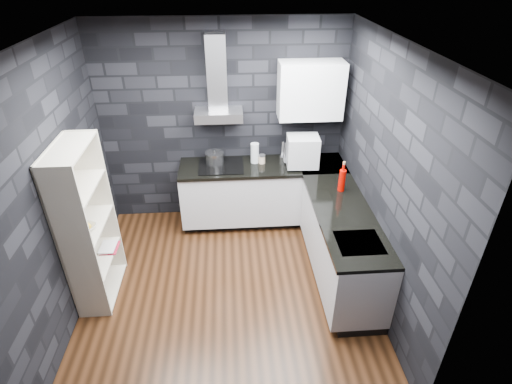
{
  "coord_description": "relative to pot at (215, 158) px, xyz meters",
  "views": [
    {
      "loc": [
        0.07,
        -3.39,
        3.35
      ],
      "look_at": [
        0.35,
        0.45,
        1.0
      ],
      "focal_mm": 28.0,
      "sensor_mm": 36.0,
      "label": 1
    }
  ],
  "objects": [
    {
      "name": "glass_vase",
      "position": [
        0.53,
        0.0,
        0.05
      ],
      "size": [
        0.14,
        0.14,
        0.27
      ],
      "primitive_type": "cylinder",
      "rotation": [
        0.0,
        0.0,
        -0.4
      ],
      "color": "silver",
      "rests_on": "counter_back_top"
    },
    {
      "name": "counter_right_cab",
      "position": [
        1.43,
        -1.28,
        -0.5
      ],
      "size": [
        0.6,
        1.8,
        0.76
      ],
      "primitive_type": "cube",
      "color": "silver",
      "rests_on": "ground"
    },
    {
      "name": "counter_corner_top",
      "position": [
        1.43,
        -0.08,
        -0.1
      ],
      "size": [
        0.62,
        0.62,
        0.04
      ],
      "primitive_type": "cube",
      "color": "black",
      "rests_on": "counter_right_cab"
    },
    {
      "name": "appliance_garage",
      "position": [
        1.14,
        -0.17,
        0.14
      ],
      "size": [
        0.41,
        0.33,
        0.4
      ],
      "primitive_type": "cube",
      "rotation": [
        0.0,
        0.0,
        -0.05
      ],
      "color": "silver",
      "rests_on": "counter_back_top"
    },
    {
      "name": "sink_rim",
      "position": [
        1.43,
        -1.78,
        -0.09
      ],
      "size": [
        0.44,
        0.4,
        0.01
      ],
      "primitive_type": "cube",
      "color": "#BDBCC1",
      "rests_on": "counter_right_top"
    },
    {
      "name": "counter_back_cab",
      "position": [
        0.63,
        -0.08,
        -0.5
      ],
      "size": [
        2.2,
        0.6,
        0.76
      ],
      "primitive_type": "cube",
      "color": "silver",
      "rests_on": "ground"
    },
    {
      "name": "counter_right_top",
      "position": [
        1.42,
        -1.28,
        -0.1
      ],
      "size": [
        0.62,
        1.8,
        0.04
      ],
      "primitive_type": "cube",
      "color": "black",
      "rests_on": "counter_right_cab"
    },
    {
      "name": "hood_chimney",
      "position": [
        0.08,
        0.12,
        1.09
      ],
      "size": [
        0.24,
        0.2,
        0.9
      ],
      "primitive_type": "cube",
      "color": "#BDBCC1",
      "rests_on": "hood_body"
    },
    {
      "name": "counter_back_top",
      "position": [
        0.63,
        -0.09,
        -0.1
      ],
      "size": [
        2.2,
        0.62,
        0.04
      ],
      "primitive_type": "cube",
      "color": "black",
      "rests_on": "counter_back_cab"
    },
    {
      "name": "hood_body",
      "position": [
        0.08,
        0.05,
        0.58
      ],
      "size": [
        0.6,
        0.34,
        0.12
      ],
      "primitive_type": "cube",
      "color": "#BDBCC1",
      "rests_on": "wall_back"
    },
    {
      "name": "wall_left",
      "position": [
        -1.49,
        -1.38,
        0.37
      ],
      "size": [
        0.05,
        3.2,
        2.7
      ],
      "primitive_type": "cube",
      "color": "black",
      "rests_on": "ground"
    },
    {
      "name": "utensil_crock",
      "position": [
        0.9,
        -0.08,
        -0.02
      ],
      "size": [
        0.11,
        0.11,
        0.12
      ],
      "primitive_type": "cylinder",
      "rotation": [
        0.0,
        0.0,
        -0.22
      ],
      "color": "silver",
      "rests_on": "counter_back_top"
    },
    {
      "name": "bookshelf",
      "position": [
        -1.29,
        -1.32,
        -0.08
      ],
      "size": [
        0.44,
        0.84,
        1.8
      ],
      "primitive_type": "cube",
      "rotation": [
        0.0,
        0.0,
        -0.13
      ],
      "color": "beige",
      "rests_on": "ground"
    },
    {
      "name": "book_second",
      "position": [
        -1.29,
        -1.15,
        -0.39
      ],
      "size": [
        0.17,
        0.02,
        0.24
      ],
      "primitive_type": "imported",
      "rotation": [
        0.0,
        0.0,
        -0.03
      ],
      "color": "#B2B2B2",
      "rests_on": "bookshelf"
    },
    {
      "name": "book_red",
      "position": [
        -1.27,
        -1.15,
        -0.41
      ],
      "size": [
        0.18,
        0.03,
        0.24
      ],
      "primitive_type": "imported",
      "rotation": [
        0.0,
        0.0,
        -0.02
      ],
      "color": "maroon",
      "rests_on": "bookshelf"
    },
    {
      "name": "toekick_back",
      "position": [
        0.63,
        -0.04,
        -0.93
      ],
      "size": [
        2.18,
        0.5,
        0.1
      ],
      "primitive_type": "cube",
      "color": "black",
      "rests_on": "ground"
    },
    {
      "name": "upper_cabinet",
      "position": [
        1.23,
        0.04,
        0.87
      ],
      "size": [
        0.8,
        0.35,
        0.7
      ],
      "primitive_type": "cube",
      "color": "white",
      "rests_on": "wall_back"
    },
    {
      "name": "fruit_bowl",
      "position": [
        -1.29,
        -1.4,
        -0.04
      ],
      "size": [
        0.27,
        0.27,
        0.05
      ],
      "primitive_type": "imported",
      "rotation": [
        0.0,
        0.0,
        -0.41
      ],
      "color": "silver",
      "rests_on": "bookshelf"
    },
    {
      "name": "pot",
      "position": [
        0.0,
        0.0,
        0.0
      ],
      "size": [
        0.28,
        0.28,
        0.14
      ],
      "primitive_type": "cylinder",
      "rotation": [
        0.0,
        0.0,
        -0.19
      ],
      "color": "silver",
      "rests_on": "cooktop"
    },
    {
      "name": "red_bottle",
      "position": [
        1.5,
        -0.8,
        0.05
      ],
      "size": [
        0.08,
        0.08,
        0.27
      ],
      "primitive_type": "cylinder",
      "rotation": [
        0.0,
        0.0,
        -0.02
      ],
      "color": "#AD0600",
      "rests_on": "counter_right_top"
    },
    {
      "name": "wall_front",
      "position": [
        0.13,
        -3.01,
        0.37
      ],
      "size": [
        3.2,
        0.05,
        2.7
      ],
      "primitive_type": "cube",
      "color": "black",
      "rests_on": "ground"
    },
    {
      "name": "wall_back",
      "position": [
        0.13,
        0.24,
        0.37
      ],
      "size": [
        3.2,
        0.05,
        2.7
      ],
      "primitive_type": "cube",
      "color": "black",
      "rests_on": "ground"
    },
    {
      "name": "wall_right",
      "position": [
        1.76,
        -1.38,
        0.37
      ],
      "size": [
        0.05,
        3.2,
        2.7
      ],
      "primitive_type": "cube",
      "color": "black",
      "rests_on": "ground"
    },
    {
      "name": "storage_jar",
      "position": [
        0.63,
        -0.03,
        -0.03
      ],
      "size": [
        0.11,
        0.11,
        0.1
      ],
      "primitive_type": "cylinder",
      "rotation": [
        0.0,
        0.0,
        -0.43
      ],
      "color": "beige",
      "rests_on": "counter_back_top"
    },
    {
      "name": "ceiling",
      "position": [
        0.13,
        -1.38,
        1.72
      ],
      "size": [
        3.2,
        3.2,
        0.0
      ],
      "primitive_type": "plane",
      "rotation": [
        3.14,
        0.0,
        0.0
      ],
      "color": "white"
    },
    {
      "name": "ground",
      "position": [
        0.13,
        -1.38,
        -0.98
      ],
      "size": [
        3.2,
        3.2,
        0.0
      ],
      "primitive_type": "plane",
      "color": "#3E2111"
    },
    {
      "name": "cooktop",
      "position": [
        0.08,
        -0.08,
        -0.08
      ],
      "size": [
        0.58,
        0.5,
        0.01
      ],
      "primitive_type": "cube",
      "color": "black",
      "rests_on": "counter_back_top"
    },
    {
      "name": "toekick_right",
      "position": [
        1.47,
        -1.28,
        -0.93
      ],
      "size": [
        0.5,
        1.78,
        0.1
      ],
      "primitive_type": "cube",
      "color": "black",
      "rests_on": "ground"
    }
  ]
}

